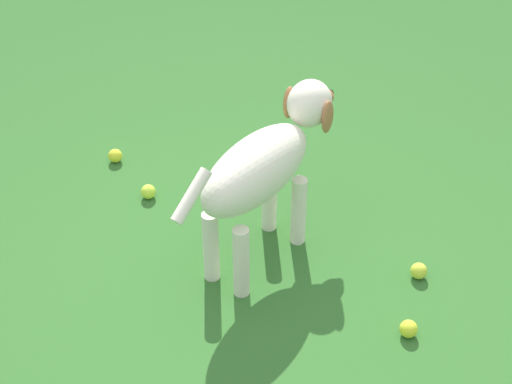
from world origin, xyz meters
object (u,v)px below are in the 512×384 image
object	(u,v)px
tennis_ball_1	(409,329)
tennis_ball_2	(419,271)
dog	(265,164)
tennis_ball_3	(148,192)
tennis_ball_0	(115,156)

from	to	relation	value
tennis_ball_1	tennis_ball_2	xyz separation A→B (m)	(0.26, -0.18, 0.00)
dog	tennis_ball_3	xyz separation A→B (m)	(0.50, 0.37, -0.40)
dog	tennis_ball_1	world-z (taller)	dog
dog	tennis_ball_0	bearing A→B (deg)	84.60
tennis_ball_0	tennis_ball_2	bearing A→B (deg)	-139.96
tennis_ball_0	tennis_ball_3	world-z (taller)	same
tennis_ball_2	tennis_ball_1	bearing A→B (deg)	145.16
dog	tennis_ball_3	distance (m)	0.74
tennis_ball_0	dog	bearing A→B (deg)	-150.91
dog	tennis_ball_1	xyz separation A→B (m)	(-0.60, -0.34, -0.40)
tennis_ball_0	tennis_ball_1	world-z (taller)	same
tennis_ball_1	tennis_ball_3	size ratio (longest dim) A/B	1.00
tennis_ball_2	tennis_ball_3	size ratio (longest dim) A/B	1.00
tennis_ball_2	tennis_ball_3	xyz separation A→B (m)	(0.85, 0.90, 0.00)
tennis_ball_0	tennis_ball_2	xyz separation A→B (m)	(-1.17, -0.99, 0.00)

